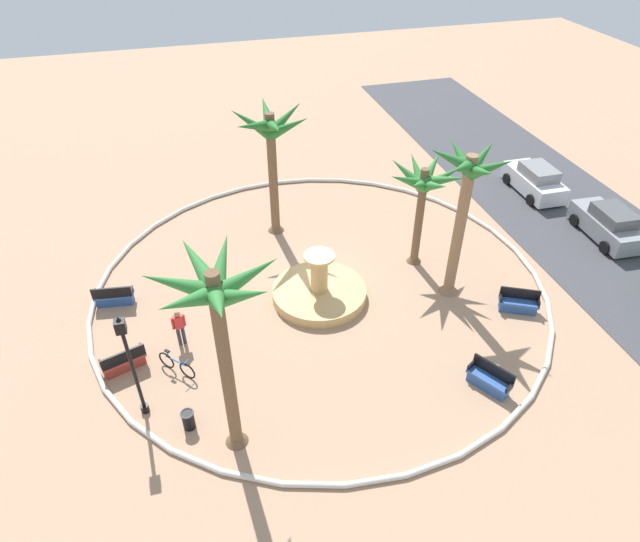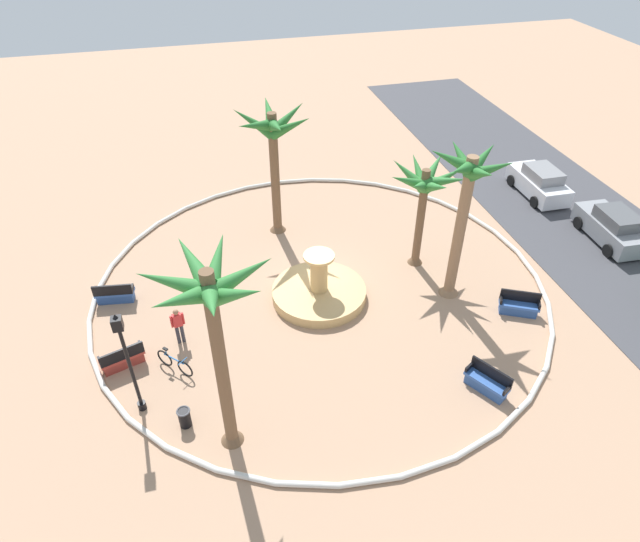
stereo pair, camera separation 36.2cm
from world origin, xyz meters
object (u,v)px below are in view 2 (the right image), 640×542
(bench_west, at_px, (519,306))
(bench_north, at_px, (123,359))
(palm_tree_far_side, at_px, (425,187))
(person_cyclist_helmet, at_px, (178,324))
(parked_car_second, at_px, (612,227))
(trash_bin, at_px, (185,417))
(parked_car_leftmost, at_px, (539,182))
(palm_tree_mid_plaza, at_px, (466,195))
(lamppost, at_px, (127,357))
(bicycle_red_frame, at_px, (175,363))
(fountain, at_px, (319,291))
(bench_east, at_px, (487,383))
(palm_tree_near_fountain, at_px, (212,310))
(bench_southeast, at_px, (115,295))
(palm_tree_by_curb, at_px, (273,141))

(bench_west, bearing_deg, bench_north, -93.64)
(bench_north, bearing_deg, palm_tree_far_side, 104.40)
(person_cyclist_helmet, height_order, parked_car_second, parked_car_second)
(trash_bin, height_order, person_cyclist_helmet, person_cyclist_helmet)
(parked_car_leftmost, bearing_deg, person_cyclist_helmet, -70.96)
(palm_tree_mid_plaza, distance_m, lamppost, 13.39)
(bench_west, xyz_separation_m, bicycle_red_frame, (-0.30, -13.83, 0.04))
(parked_car_leftmost, bearing_deg, trash_bin, -61.35)
(fountain, xyz_separation_m, bench_east, (6.41, 4.44, 0.03))
(palm_tree_mid_plaza, bearing_deg, parked_car_second, 100.69)
(palm_tree_mid_plaza, distance_m, bench_north, 14.23)
(fountain, distance_m, palm_tree_mid_plaza, 7.20)
(person_cyclist_helmet, bearing_deg, parked_car_second, 95.29)
(palm_tree_mid_plaza, xyz_separation_m, palm_tree_far_side, (-2.41, -0.52, -0.89))
(palm_tree_near_fountain, height_order, lamppost, palm_tree_near_fountain)
(bench_southeast, bearing_deg, bicycle_red_frame, 26.07)
(trash_bin, xyz_separation_m, person_cyclist_helmet, (-4.02, 0.08, 0.54))
(bench_west, xyz_separation_m, bench_north, (-1.00, -15.67, 0.00))
(fountain, xyz_separation_m, palm_tree_near_fountain, (6.28, -4.51, 5.30))
(bench_southeast, height_order, bicycle_red_frame, bench_southeast)
(fountain, xyz_separation_m, parked_car_second, (-0.64, 14.81, 0.46))
(palm_tree_near_fountain, relative_size, parked_car_leftmost, 1.78)
(fountain, xyz_separation_m, bicycle_red_frame, (2.73, -6.14, 0.07))
(lamppost, bearing_deg, parked_car_second, 102.39)
(bench_east, bearing_deg, person_cyclist_helmet, -116.54)
(bicycle_red_frame, bearing_deg, parked_car_second, 99.14)
(palm_tree_far_side, height_order, bench_southeast, palm_tree_far_side)
(lamppost, xyz_separation_m, trash_bin, (1.06, 1.40, -2.14))
(palm_tree_near_fountain, xyz_separation_m, parked_car_leftmost, (-11.82, 18.41, -4.83))
(lamppost, height_order, bicycle_red_frame, lamppost)
(trash_bin, distance_m, person_cyclist_helmet, 4.05)
(fountain, xyz_separation_m, bench_north, (2.03, -7.98, 0.03))
(palm_tree_near_fountain, xyz_separation_m, bicycle_red_frame, (-3.55, -1.62, -5.23))
(bench_west, relative_size, bench_north, 0.99)
(lamppost, xyz_separation_m, parked_car_leftmost, (-9.77, 21.23, -1.75))
(bench_east, relative_size, bench_west, 0.99)
(person_cyclist_helmet, bearing_deg, bicycle_red_frame, -10.99)
(palm_tree_far_side, distance_m, parked_car_second, 10.36)
(palm_tree_mid_plaza, height_order, palm_tree_far_side, palm_tree_mid_plaza)
(palm_tree_mid_plaza, relative_size, bench_north, 3.98)
(bench_west, bearing_deg, palm_tree_by_curb, -135.79)
(palm_tree_far_side, xyz_separation_m, trash_bin, (6.58, -10.90, -3.56))
(palm_tree_by_curb, height_order, bicycle_red_frame, palm_tree_by_curb)
(palm_tree_far_side, distance_m, person_cyclist_helmet, 11.52)
(palm_tree_near_fountain, height_order, parked_car_leftmost, palm_tree_near_fountain)
(person_cyclist_helmet, xyz_separation_m, parked_car_second, (-1.91, 20.66, -0.14))
(bench_west, bearing_deg, bench_east, -43.79)
(trash_bin, relative_size, bicycle_red_frame, 0.57)
(bench_north, distance_m, trash_bin, 3.85)
(bench_north, xyz_separation_m, bench_southeast, (-3.92, -0.41, 0.00))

